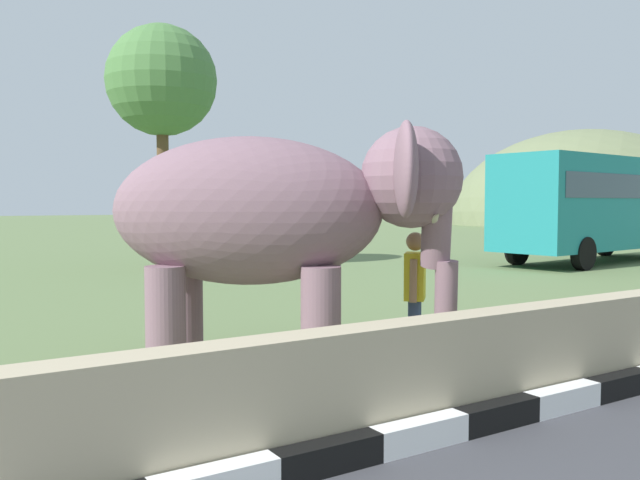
# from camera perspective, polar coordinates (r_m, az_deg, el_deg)

# --- Properties ---
(barrier_parapet) EXTENTS (28.00, 0.36, 1.00)m
(barrier_parapet) POSITION_cam_1_polar(r_m,az_deg,el_deg) (5.31, -0.20, -13.34)
(barrier_parapet) COLOR tan
(barrier_parapet) RESTS_ON ground_plane
(elephant) EXTENTS (3.95, 3.57, 2.89)m
(elephant) POSITION_cam_1_polar(r_m,az_deg,el_deg) (7.53, -3.52, 2.20)
(elephant) COLOR slate
(elephant) RESTS_ON ground_plane
(person_handler) EXTENTS (0.53, 0.53, 1.66)m
(person_handler) POSITION_cam_1_polar(r_m,az_deg,el_deg) (8.23, 8.25, -4.40)
(person_handler) COLOR navy
(person_handler) RESTS_ON ground_plane
(bus_teal) EXTENTS (9.21, 3.57, 3.50)m
(bus_teal) POSITION_cam_1_polar(r_m,az_deg,el_deg) (24.12, 22.94, 3.15)
(bus_teal) COLOR teal
(bus_teal) RESTS_ON ground_plane
(tree_distant) EXTENTS (3.35, 3.35, 7.40)m
(tree_distant) POSITION_cam_1_polar(r_m,az_deg,el_deg) (21.03, -13.60, 13.19)
(tree_distant) COLOR brown
(tree_distant) RESTS_ON ground_plane
(hill_east) EXTENTS (29.12, 23.29, 18.04)m
(hill_east) POSITION_cam_1_polar(r_m,az_deg,el_deg) (68.61, 22.16, 1.34)
(hill_east) COLOR #6E7952
(hill_east) RESTS_ON ground_plane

